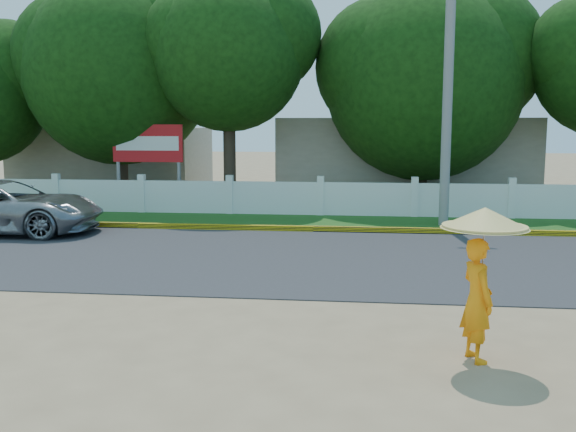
# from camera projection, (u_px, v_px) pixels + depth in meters

# --- Properties ---
(ground) EXTENTS (120.00, 120.00, 0.00)m
(ground) POSITION_uv_depth(u_px,v_px,m) (273.00, 318.00, 9.87)
(ground) COLOR #9E8460
(ground) RESTS_ON ground
(road) EXTENTS (60.00, 7.00, 0.02)m
(road) POSITION_uv_depth(u_px,v_px,m) (301.00, 257.00, 14.29)
(road) COLOR #38383A
(road) RESTS_ON ground
(grass_verge) EXTENTS (60.00, 3.50, 0.03)m
(grass_verge) POSITION_uv_depth(u_px,v_px,m) (317.00, 222.00, 19.46)
(grass_verge) COLOR #2D601E
(grass_verge) RESTS_ON ground
(curb) EXTENTS (40.00, 0.18, 0.16)m
(curb) POSITION_uv_depth(u_px,v_px,m) (313.00, 229.00, 17.77)
(curb) COLOR yellow
(curb) RESTS_ON ground
(fence) EXTENTS (40.00, 0.10, 1.10)m
(fence) POSITION_uv_depth(u_px,v_px,m) (321.00, 199.00, 20.81)
(fence) COLOR silver
(fence) RESTS_ON ground
(building_near) EXTENTS (10.00, 6.00, 3.20)m
(building_near) POSITION_uv_depth(u_px,v_px,m) (402.00, 157.00, 27.00)
(building_near) COLOR #B7AD99
(building_near) RESTS_ON ground
(building_far) EXTENTS (8.00, 5.00, 2.80)m
(building_far) POSITION_uv_depth(u_px,v_px,m) (115.00, 158.00, 29.49)
(building_far) COLOR #B7AD99
(building_far) RESTS_ON ground
(utility_pole) EXTENTS (0.28, 0.28, 8.15)m
(utility_pole) POSITION_uv_depth(u_px,v_px,m) (448.00, 84.00, 18.20)
(utility_pole) COLOR gray
(utility_pole) RESTS_ON ground
(vehicle) EXTENTS (5.40, 2.77, 1.46)m
(vehicle) POSITION_uv_depth(u_px,v_px,m) (3.00, 207.00, 17.41)
(vehicle) COLOR gray
(vehicle) RESTS_ON ground
(monk_with_parasol) EXTENTS (1.07, 1.07, 1.95)m
(monk_with_parasol) POSITION_uv_depth(u_px,v_px,m) (481.00, 262.00, 7.92)
(monk_with_parasol) COLOR orange
(monk_with_parasol) RESTS_ON ground
(billboard) EXTENTS (2.50, 0.13, 2.95)m
(billboard) POSITION_uv_depth(u_px,v_px,m) (148.00, 148.00, 22.36)
(billboard) COLOR gray
(billboard) RESTS_ON ground
(tree_row) EXTENTS (33.14, 7.51, 8.45)m
(tree_row) POSITION_uv_depth(u_px,v_px,m) (332.00, 72.00, 23.01)
(tree_row) COLOR #473828
(tree_row) RESTS_ON ground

